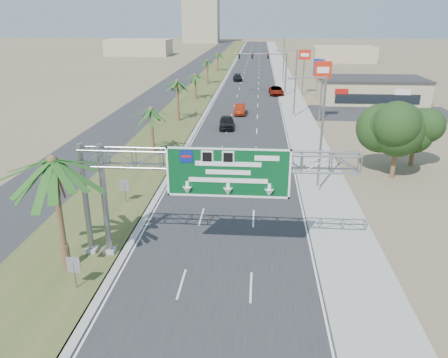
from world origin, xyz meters
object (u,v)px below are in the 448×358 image
object	(u,v)px
store_building	(371,91)
pole_sign_red_far	(304,59)
signal_mast	(275,70)
car_right_lane	(276,91)
pole_sign_red_near	(323,73)
car_left_lane	(226,122)
car_mid_lane	(240,109)
sign_gantry	(202,169)
pole_sign_blue	(319,69)
car_far	(238,78)
palm_near	(52,161)

from	to	relation	value
store_building	pole_sign_red_far	bearing A→B (deg)	151.67
signal_mast	car_right_lane	bearing A→B (deg)	32.47
pole_sign_red_near	signal_mast	bearing A→B (deg)	104.68
car_left_lane	car_mid_lane	world-z (taller)	car_left_lane
store_building	car_right_lane	xyz separation A→B (m)	(-16.50, 6.18, -1.21)
sign_gantry	pole_sign_red_near	bearing A→B (deg)	73.03
pole_sign_blue	car_mid_lane	bearing A→B (deg)	-131.66
store_building	pole_sign_red_far	distance (m)	13.87
pole_sign_blue	store_building	bearing A→B (deg)	-18.92
signal_mast	store_building	xyz separation A→B (m)	(16.83, -5.97, -2.85)
car_right_lane	pole_sign_red_near	xyz separation A→B (m)	(5.54, -22.60, 6.08)
pole_sign_red_far	sign_gantry	bearing A→B (deg)	-100.58
sign_gantry	car_far	distance (m)	81.42
signal_mast	pole_sign_blue	world-z (taller)	signal_mast
car_right_lane	store_building	bearing A→B (deg)	-23.46
sign_gantry	car_left_lane	size ratio (longest dim) A/B	3.40
palm_near	pole_sign_red_far	world-z (taller)	pole_sign_red_far
palm_near	car_mid_lane	xyz separation A→B (m)	(8.42, 45.60, -6.14)
car_left_lane	car_right_lane	world-z (taller)	car_left_lane
palm_near	car_left_lane	bearing A→B (deg)	79.00
car_far	pole_sign_red_near	distance (m)	44.31
car_mid_lane	pole_sign_red_near	bearing A→B (deg)	-20.53
palm_near	car_right_lane	bearing A→B (deg)	77.10
car_far	store_building	bearing A→B (deg)	-51.16
car_mid_lane	pole_sign_red_far	xyz separation A→B (m)	(11.34, 18.56, 6.09)
store_building	sign_gantry	bearing A→B (deg)	-112.36
palm_near	sign_gantry	bearing A→B (deg)	13.32
store_building	signal_mast	bearing A→B (deg)	160.46
sign_gantry	signal_mast	distance (m)	62.37
palm_near	pole_sign_blue	distance (m)	65.01
car_far	pole_sign_red_far	bearing A→B (deg)	-60.43
store_building	pole_sign_red_far	size ratio (longest dim) A/B	2.07
car_far	palm_near	bearing A→B (deg)	-100.26
car_right_lane	pole_sign_red_near	bearing A→B (deg)	-79.15
car_left_lane	pole_sign_red_far	xyz separation A→B (m)	(12.73, 27.94, 6.04)
car_far	car_left_lane	bearing A→B (deg)	-94.96
car_mid_lane	pole_sign_red_near	size ratio (longest dim) A/B	0.54
car_mid_lane	signal_mast	bearing A→B (deg)	70.31
car_right_lane	palm_near	bearing A→B (deg)	-105.82
car_far	pole_sign_red_far	size ratio (longest dim) A/B	0.58
car_mid_lane	pole_sign_blue	size ratio (longest dim) A/B	0.65
palm_near	pole_sign_red_far	distance (m)	67.14
palm_near	car_left_lane	world-z (taller)	palm_near
store_building	car_right_lane	distance (m)	17.66
signal_mast	car_left_lane	world-z (taller)	signal_mast
sign_gantry	pole_sign_blue	bearing A→B (deg)	76.63
palm_near	car_right_lane	world-z (taller)	palm_near
signal_mast	car_left_lane	bearing A→B (deg)	-104.81
palm_near	pole_sign_blue	size ratio (longest dim) A/B	1.14
store_building	pole_sign_red_near	world-z (taller)	pole_sign_red_near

